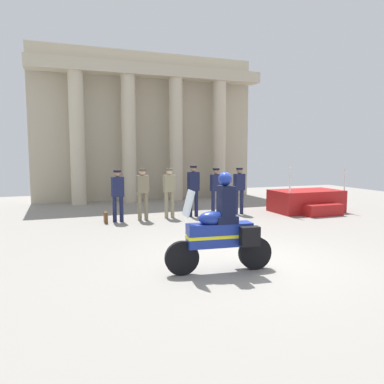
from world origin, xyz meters
The scene contains 11 objects.
ground_plane centered at (0.00, 0.00, 0.00)m, with size 28.00×28.00×0.00m, color gray.
colonnade_backdrop centered at (0.55, 10.52, 3.59)m, with size 10.58×1.48×6.91m.
reviewing_stand centered at (5.25, 4.87, 0.40)m, with size 2.57×1.98×1.72m.
officer_in_row_0 centered at (-1.80, 5.33, 0.99)m, with size 0.40×0.26×1.68m.
officer_in_row_1 centered at (-0.98, 5.31, 1.01)m, with size 0.40×0.26×1.71m.
officer_in_row_2 centered at (-0.02, 5.44, 1.01)m, with size 0.40×0.26×1.70m.
officer_in_row_3 centered at (0.85, 5.42, 1.05)m, with size 0.40×0.26×1.78m.
officer_in_row_4 centered at (1.69, 5.36, 1.00)m, with size 0.40×0.26×1.69m.
officer_in_row_5 centered at (2.59, 5.31, 1.00)m, with size 0.40×0.26×1.69m.
motorcycle_with_rider centered at (-0.70, -0.41, 0.79)m, with size 2.09×0.73×1.90m.
briefcase_on_ground centered at (-2.21, 5.24, 0.18)m, with size 0.10×0.32×0.36m, color brown.
Camera 1 is at (-3.59, -6.60, 2.27)m, focal length 34.45 mm.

